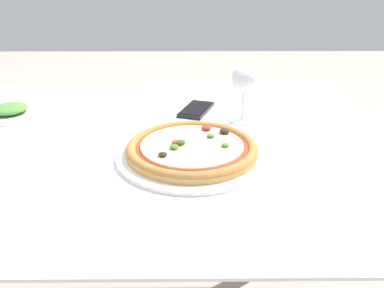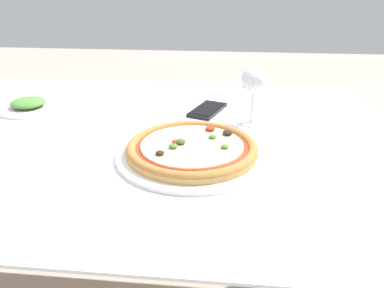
{
  "view_description": "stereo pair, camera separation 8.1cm",
  "coord_description": "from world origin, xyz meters",
  "px_view_note": "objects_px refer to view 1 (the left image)",
  "views": [
    {
      "loc": [
        0.21,
        -0.86,
        1.07
      ],
      "look_at": [
        0.22,
        -0.12,
        0.74
      ],
      "focal_mm": 35.0,
      "sensor_mm": 36.0,
      "label": 1
    },
    {
      "loc": [
        0.3,
        -0.86,
        1.07
      ],
      "look_at": [
        0.22,
        -0.12,
        0.74
      ],
      "focal_mm": 35.0,
      "sensor_mm": 36.0,
      "label": 2
    }
  ],
  "objects_px": {
    "pizza_plate": "(192,149)",
    "side_plate": "(10,112)",
    "dining_table": "(107,162)",
    "cell_phone": "(196,109)",
    "wine_glass_far_left": "(244,82)"
  },
  "relations": [
    {
      "from": "wine_glass_far_left",
      "to": "pizza_plate",
      "type": "bearing_deg",
      "value": -122.37
    },
    {
      "from": "pizza_plate",
      "to": "side_plate",
      "type": "relative_size",
      "value": 1.94
    },
    {
      "from": "wine_glass_far_left",
      "to": "side_plate",
      "type": "height_order",
      "value": "wine_glass_far_left"
    },
    {
      "from": "cell_phone",
      "to": "side_plate",
      "type": "xyz_separation_m",
      "value": [
        -0.53,
        -0.04,
        0.01
      ]
    },
    {
      "from": "dining_table",
      "to": "cell_phone",
      "type": "xyz_separation_m",
      "value": [
        0.23,
        0.18,
        0.08
      ]
    },
    {
      "from": "dining_table",
      "to": "pizza_plate",
      "type": "xyz_separation_m",
      "value": [
        0.22,
        -0.12,
        0.09
      ]
    },
    {
      "from": "dining_table",
      "to": "wine_glass_far_left",
      "type": "bearing_deg",
      "value": 14.82
    },
    {
      "from": "wine_glass_far_left",
      "to": "side_plate",
      "type": "bearing_deg",
      "value": 176.18
    },
    {
      "from": "pizza_plate",
      "to": "cell_phone",
      "type": "distance_m",
      "value": 0.3
    },
    {
      "from": "pizza_plate",
      "to": "wine_glass_far_left",
      "type": "relative_size",
      "value": 2.18
    },
    {
      "from": "wine_glass_far_left",
      "to": "cell_phone",
      "type": "bearing_deg",
      "value": 146.12
    },
    {
      "from": "dining_table",
      "to": "cell_phone",
      "type": "relative_size",
      "value": 9.23
    },
    {
      "from": "dining_table",
      "to": "wine_glass_far_left",
      "type": "height_order",
      "value": "wine_glass_far_left"
    },
    {
      "from": "pizza_plate",
      "to": "side_plate",
      "type": "xyz_separation_m",
      "value": [
        -0.51,
        0.26,
        -0.0
      ]
    },
    {
      "from": "pizza_plate",
      "to": "dining_table",
      "type": "bearing_deg",
      "value": 150.72
    }
  ]
}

